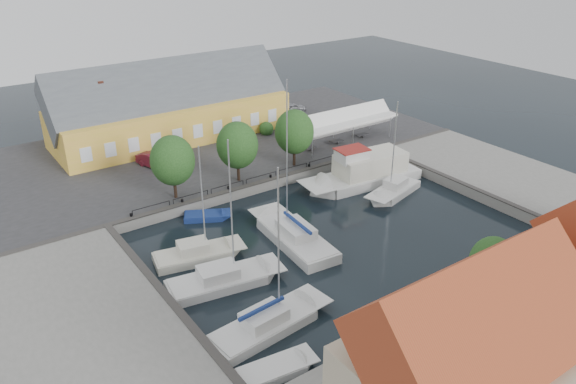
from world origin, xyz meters
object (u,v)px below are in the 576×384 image
object	(u,v)px
launch_sw	(276,371)
tent_canopy	(344,121)
west_boat_d	(269,325)
trawler	(365,174)
center_sailboat	(293,238)
warehouse	(165,110)
car_silver	(293,108)
east_boat_a	(394,192)
west_boat_c	(223,281)
car_red	(156,161)
west_boat_b	(197,256)
launch_nw	(207,217)

from	to	relation	value
launch_sw	tent_canopy	bearing A→B (deg)	44.01
west_boat_d	tent_canopy	bearing A→B (deg)	41.73
trawler	tent_canopy	bearing A→B (deg)	63.90
tent_canopy	center_sailboat	bearing A→B (deg)	-140.69
warehouse	west_boat_d	distance (m)	38.00
tent_canopy	car_silver	bearing A→B (deg)	82.15
east_boat_a	west_boat_c	bearing A→B (deg)	-169.71
car_red	east_boat_a	distance (m)	25.51
west_boat_d	center_sailboat	bearing A→B (deg)	46.38
west_boat_b	west_boat_d	size ratio (longest dim) A/B	0.85
car_silver	center_sailboat	xyz separation A→B (m)	(-19.29, -27.38, -1.33)
west_boat_b	launch_sw	world-z (taller)	west_boat_b
car_silver	launch_sw	distance (m)	49.31
tent_canopy	west_boat_c	size ratio (longest dim) A/B	1.15
car_silver	launch_nw	size ratio (longest dim) A/B	0.88
car_silver	west_boat_b	xyz separation A→B (m)	(-27.38, -25.16, -1.43)
warehouse	east_boat_a	size ratio (longest dim) A/B	2.72
warehouse	west_boat_d	world-z (taller)	west_boat_d
launch_nw	west_boat_b	bearing A→B (deg)	-123.48
launch_sw	east_boat_a	bearing A→B (deg)	30.55
center_sailboat	tent_canopy	bearing A→B (deg)	39.31
center_sailboat	west_boat_b	size ratio (longest dim) A/B	1.40
tent_canopy	east_boat_a	xyz separation A→B (m)	(-3.73, -12.54, -3.42)
car_red	launch_nw	bearing A→B (deg)	-109.52
tent_canopy	center_sailboat	distance (m)	22.85
car_red	west_boat_d	bearing A→B (deg)	-116.97
west_boat_b	launch_sw	size ratio (longest dim) A/B	1.96
warehouse	center_sailboat	world-z (taller)	center_sailboat
car_red	trawler	distance (m)	22.48
trawler	launch_nw	world-z (taller)	trawler
east_boat_a	west_boat_d	xyz separation A→B (m)	(-21.87, -10.30, 0.01)
west_boat_d	launch_nw	distance (m)	17.03
east_boat_a	car_red	bearing A→B (deg)	134.55
tent_canopy	west_boat_d	distance (m)	34.47
tent_canopy	car_silver	size ratio (longest dim) A/B	3.44
trawler	launch_sw	distance (m)	29.33
tent_canopy	center_sailboat	size ratio (longest dim) A/B	0.96
west_boat_b	launch_sw	bearing A→B (deg)	-97.56
west_boat_b	west_boat_c	xyz separation A→B (m)	(-0.02, -4.41, 0.00)
tent_canopy	trawler	xyz separation A→B (m)	(-4.26, -8.69, -2.67)
trawler	west_boat_d	size ratio (longest dim) A/B	1.13
car_silver	center_sailboat	size ratio (longest dim) A/B	0.28
launch_sw	west_boat_b	bearing A→B (deg)	82.44
car_silver	east_boat_a	bearing A→B (deg)	167.54
west_boat_b	car_silver	bearing A→B (deg)	42.59
center_sailboat	launch_nw	bearing A→B (deg)	117.61
car_silver	launch_sw	size ratio (longest dim) A/B	0.77
center_sailboat	west_boat_d	size ratio (longest dim) A/B	1.19
car_silver	trawler	bearing A→B (deg)	164.17
warehouse	car_red	world-z (taller)	warehouse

